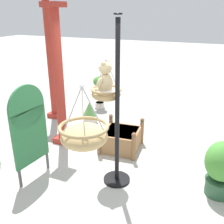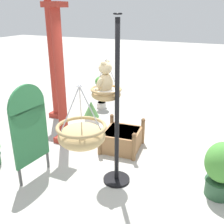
% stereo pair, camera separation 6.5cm
% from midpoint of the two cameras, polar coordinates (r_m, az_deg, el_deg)
% --- Properties ---
extents(ground_plane, '(40.00, 40.00, 0.00)m').
position_cam_midpoint_polar(ground_plane, '(4.73, 0.36, -12.91)').
color(ground_plane, '#ADAAA3').
extents(display_pole_central, '(0.44, 0.44, 2.63)m').
position_cam_midpoint_polar(display_pole_central, '(4.09, 0.66, -5.12)').
color(display_pole_central, black).
rests_on(display_pole_central, ground).
extents(hanging_basket_with_teddy, '(0.49, 0.49, 0.64)m').
position_cam_midpoint_polar(hanging_basket_with_teddy, '(4.08, -1.74, 4.09)').
color(hanging_basket_with_teddy, tan).
extents(teddy_bear, '(0.36, 0.33, 0.52)m').
position_cam_midpoint_polar(teddy_bear, '(4.03, -2.09, 7.16)').
color(teddy_bear, '#D1B789').
extents(hanging_basket_left_high, '(0.52, 0.52, 0.66)m').
position_cam_midpoint_polar(hanging_basket_left_high, '(2.70, -6.82, -5.00)').
color(hanging_basket_left_high, tan).
extents(greenhouse_pillar_left, '(0.32, 0.32, 2.98)m').
position_cam_midpoint_polar(greenhouse_pillar_left, '(6.74, -13.52, 10.42)').
color(greenhouse_pillar_left, '#9E2D23').
rests_on(greenhouse_pillar_left, ground).
extents(greenhouse_pillar_far_back, '(0.36, 0.36, 2.80)m').
position_cam_midpoint_polar(greenhouse_pillar_far_back, '(5.33, -11.82, 6.70)').
color(greenhouse_pillar_far_back, '#9E2D23').
rests_on(greenhouse_pillar_far_back, ground).
extents(wooden_planter_box, '(0.87, 0.84, 0.58)m').
position_cam_midpoint_polar(wooden_planter_box, '(5.34, 1.69, -5.80)').
color(wooden_planter_box, '#9E7047').
rests_on(wooden_planter_box, ground).
extents(potted_plant_tall_leafy, '(0.35, 0.35, 0.93)m').
position_cam_midpoint_polar(potted_plant_tall_leafy, '(7.43, -3.00, 5.05)').
color(potted_plant_tall_leafy, beige).
rests_on(potted_plant_tall_leafy, ground).
extents(potted_plant_bushy_green, '(0.38, 0.38, 0.57)m').
position_cam_midpoint_polar(potted_plant_bushy_green, '(6.51, -5.14, -0.07)').
color(potted_plant_bushy_green, beige).
rests_on(potted_plant_bushy_green, ground).
extents(potted_plant_conical_shrub, '(0.52, 0.52, 0.90)m').
position_cam_midpoint_polar(potted_plant_conical_shrub, '(4.29, 22.44, -11.06)').
color(potted_plant_conical_shrub, '#2D5638').
rests_on(potted_plant_conical_shrub, ground).
extents(display_sign_board, '(0.70, 0.12, 1.63)m').
position_cam_midpoint_polar(display_sign_board, '(4.35, -18.07, -2.85)').
color(display_sign_board, '#286B3D').
rests_on(display_sign_board, ground).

